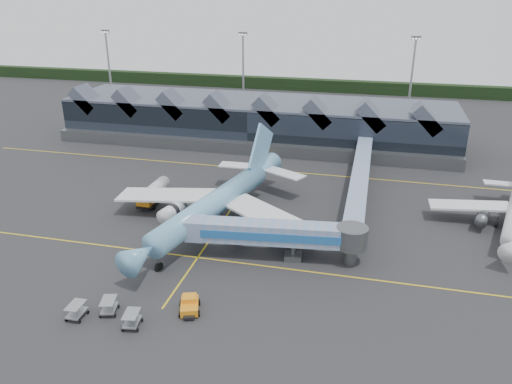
% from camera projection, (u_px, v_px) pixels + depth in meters
% --- Properties ---
extents(ground, '(260.00, 260.00, 0.00)m').
position_uv_depth(ground, '(216.00, 231.00, 75.27)').
color(ground, '#262628').
rests_on(ground, ground).
extents(taxi_stripes, '(120.00, 60.00, 0.01)m').
position_uv_depth(taxi_stripes, '(234.00, 205.00, 84.23)').
color(taxi_stripes, gold).
rests_on(taxi_stripes, ground).
extents(tree_line_far, '(260.00, 4.00, 4.00)m').
position_uv_depth(tree_line_far, '(314.00, 85.00, 173.04)').
color(tree_line_far, black).
rests_on(tree_line_far, ground).
extents(terminal, '(90.00, 22.25, 12.52)m').
position_uv_depth(terminal, '(257.00, 120.00, 116.91)').
color(terminal, black).
rests_on(terminal, ground).
extents(light_masts, '(132.40, 42.56, 22.45)m').
position_uv_depth(light_masts, '(375.00, 81.00, 122.11)').
color(light_masts, '#9B9EA4').
rests_on(light_masts, ground).
extents(main_airliner, '(34.39, 40.23, 13.05)m').
position_uv_depth(main_airliner, '(217.00, 202.00, 76.00)').
color(main_airliner, '#69A6D6').
rests_on(main_airliner, ground).
extents(jet_bridge, '(24.28, 6.20, 5.41)m').
position_uv_depth(jet_bridge, '(286.00, 235.00, 66.34)').
color(jet_bridge, '#7291BF').
rests_on(jet_bridge, ground).
extents(fuel_truck, '(2.85, 9.59, 3.21)m').
position_uv_depth(fuel_truck, '(155.00, 191.00, 85.02)').
color(fuel_truck, black).
rests_on(fuel_truck, ground).
extents(pushback_tug, '(3.13, 4.00, 1.61)m').
position_uv_depth(pushback_tug, '(190.00, 305.00, 56.82)').
color(pushback_tug, orange).
rests_on(pushback_tug, ground).
extents(baggage_carts, '(8.50, 4.33, 1.70)m').
position_uv_depth(baggage_carts, '(106.00, 311.00, 55.32)').
color(baggage_carts, '#95979D').
rests_on(baggage_carts, ground).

